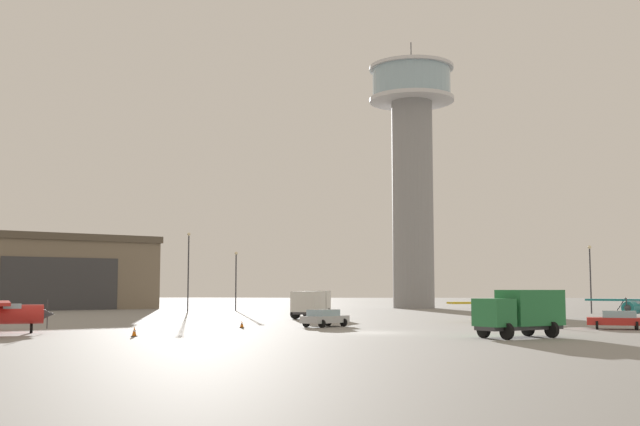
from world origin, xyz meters
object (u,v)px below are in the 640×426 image
(truck_box_white, at_px, (311,303))
(light_post_east, at_px, (188,265))
(car_silver, at_px, (325,317))
(light_post_west, at_px, (590,273))
(traffic_cone_near_right, at_px, (134,332))
(control_tower, at_px, (412,156))
(airplane_yellow, at_px, (497,308))
(traffic_cone_near_left, at_px, (242,324))
(truck_box_green, at_px, (521,311))
(airplane_teal, at_px, (639,306))
(car_red, at_px, (617,319))
(light_post_north, at_px, (236,275))

(truck_box_white, bearing_deg, light_post_east, 50.27)
(car_silver, bearing_deg, light_post_east, 62.55)
(truck_box_white, xyz_separation_m, light_post_west, (33.17, 16.78, 3.33))
(light_post_west, height_order, traffic_cone_near_right, light_post_west)
(control_tower, relative_size, light_post_east, 4.05)
(airplane_yellow, relative_size, light_post_east, 0.87)
(control_tower, distance_m, light_post_west, 37.17)
(car_silver, bearing_deg, control_tower, 25.69)
(light_post_east, bearing_deg, traffic_cone_near_left, -73.17)
(light_post_east, bearing_deg, control_tower, 32.05)
(car_silver, bearing_deg, truck_box_white, 43.25)
(truck_box_green, bearing_deg, control_tower, -121.77)
(airplane_teal, distance_m, traffic_cone_near_right, 50.24)
(truck_box_green, distance_m, light_post_west, 50.94)
(airplane_yellow, bearing_deg, light_post_west, -49.69)
(control_tower, bearing_deg, car_red, -81.06)
(airplane_teal, distance_m, car_red, 19.64)
(light_post_east, bearing_deg, light_post_west, -6.97)
(airplane_yellow, height_order, traffic_cone_near_right, airplane_yellow)
(airplane_yellow, bearing_deg, airplane_teal, -85.87)
(control_tower, height_order, truck_box_white, control_tower)
(truck_box_green, height_order, car_red, truck_box_green)
(light_post_east, xyz_separation_m, light_post_north, (5.70, 4.25, -1.21))
(control_tower, bearing_deg, car_silver, -101.48)
(airplane_teal, xyz_separation_m, car_silver, (-30.11, -14.84, -0.63))
(airplane_yellow, bearing_deg, traffic_cone_near_left, 99.79)
(light_post_west, distance_m, traffic_cone_near_right, 63.85)
(airplane_yellow, bearing_deg, control_tower, -13.18)
(control_tower, distance_m, car_red, 67.45)
(light_post_west, bearing_deg, airplane_yellow, -122.81)
(truck_box_white, distance_m, light_post_north, 29.70)
(control_tower, xyz_separation_m, light_post_east, (-31.13, -19.49, -17.70))
(truck_box_white, height_order, traffic_cone_near_left, truck_box_white)
(airplane_teal, height_order, traffic_cone_near_right, airplane_teal)
(airplane_teal, height_order, car_silver, airplane_teal)
(light_post_west, bearing_deg, control_tower, 126.87)
(truck_box_white, xyz_separation_m, light_post_east, (-17.20, 22.94, 4.44))
(control_tower, xyz_separation_m, traffic_cone_near_left, (-18.47, -61.35, -23.48))
(truck_box_green, height_order, traffic_cone_near_right, truck_box_green)
(airplane_teal, distance_m, traffic_cone_near_left, 40.08)
(truck_box_white, relative_size, light_post_north, 0.86)
(control_tower, height_order, airplane_teal, control_tower)
(truck_box_green, height_order, light_post_north, light_post_north)
(light_post_west, bearing_deg, airplane_teal, -93.71)
(traffic_cone_near_right, bearing_deg, truck_box_white, 71.75)
(control_tower, height_order, light_post_north, control_tower)
(airplane_teal, bearing_deg, traffic_cone_near_left, -26.77)
(airplane_yellow, distance_m, car_red, 13.88)
(light_post_west, xyz_separation_m, traffic_cone_near_left, (-37.71, -35.70, -4.67))
(airplane_yellow, xyz_separation_m, car_silver, (-15.37, -9.18, -0.51))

